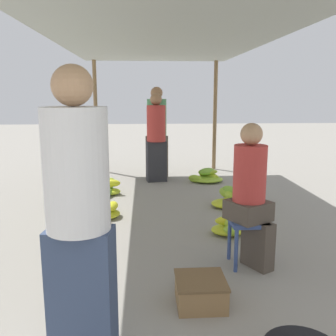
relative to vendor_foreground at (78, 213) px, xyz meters
The scene contains 14 objects.
canopy_post_back_left 5.88m from the vendor_foreground, 95.95° to the left, with size 0.08×0.08×2.30m, color olive.
canopy_post_back_right 6.15m from the vendor_foreground, 71.90° to the left, with size 0.08×0.08×2.30m, color olive.
canopy_tarp 3.00m from the vendor_foreground, 75.83° to the left, with size 2.92×6.93×0.04m, color #9EA399.
vendor_foreground is the anchor object (origin of this frame).
stool 1.86m from the vendor_foreground, 40.59° to the left, with size 0.34×0.34×0.45m.
vendor_seated 1.80m from the vendor_foreground, 39.96° to the left, with size 0.46×0.46×1.35m.
banana_pile_left_0 2.81m from the vendor_foreground, 93.94° to the left, with size 0.49×0.49×0.28m.
banana_pile_left_1 3.92m from the vendor_foreground, 93.01° to the left, with size 0.45×0.54×0.27m.
banana_pile_right_0 3.53m from the vendor_foreground, 61.65° to the left, with size 0.57×0.58×0.31m.
banana_pile_right_1 2.55m from the vendor_foreground, 54.68° to the left, with size 0.46×0.49×0.21m.
banana_pile_right_2 4.99m from the vendor_foreground, 71.60° to the left, with size 0.67×0.55×0.26m.
crate_near 1.25m from the vendor_foreground, 31.76° to the left, with size 0.38×0.38×0.21m.
shopper_walking_mid 4.79m from the vendor_foreground, 82.61° to the left, with size 0.40×0.40×1.63m.
shopper_walking_far 5.15m from the vendor_foreground, 82.87° to the left, with size 0.49×0.49×1.75m.
Camera 1 is at (-0.26, -1.13, 1.60)m, focal length 40.00 mm.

